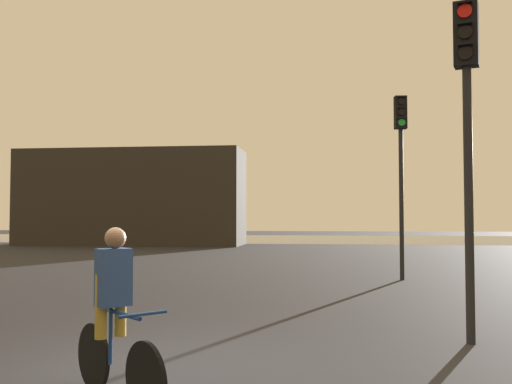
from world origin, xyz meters
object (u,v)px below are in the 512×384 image
Objects in this scene: distant_building at (132,198)px; traffic_light_far_right at (401,153)px; cyclist at (115,313)px; traffic_light_near_right at (467,106)px.

traffic_light_far_right is (13.63, -17.38, 0.61)m from distant_building.
cyclist is at bearing 63.39° from traffic_light_far_right.
traffic_light_far_right is 3.09× the size of cyclist.
traffic_light_near_right is at bearing 169.68° from cyclist.
distant_building is 2.67× the size of traffic_light_far_right.
distant_building is 2.86× the size of traffic_light_near_right.
cyclist is (-4.02, -10.67, -2.63)m from traffic_light_far_right.
traffic_light_near_right is at bearing 83.17° from traffic_light_far_right.
traffic_light_near_right is at bearing -61.77° from distant_building.
distant_building reaches higher than traffic_light_near_right.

